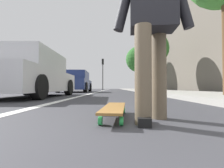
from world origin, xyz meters
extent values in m
plane|color=#38383D|center=(10.00, 0.00, 0.00)|extent=(80.00, 80.00, 0.00)
cube|color=silver|center=(20.00, 1.14, 0.00)|extent=(52.00, 0.16, 0.01)
cube|color=#9E9B93|center=(18.00, -3.33, 0.06)|extent=(52.00, 3.20, 0.12)
cube|color=#60584E|center=(22.00, -6.49, 4.04)|extent=(40.00, 1.20, 8.09)
cylinder|color=green|center=(1.54, -0.02, 0.04)|extent=(0.07, 0.04, 0.07)
cylinder|color=green|center=(1.53, -0.19, 0.04)|extent=(0.07, 0.04, 0.07)
cylinder|color=green|center=(0.94, 0.03, 0.04)|extent=(0.07, 0.04, 0.07)
cylinder|color=green|center=(0.93, -0.13, 0.04)|extent=(0.07, 0.04, 0.07)
cube|color=silver|center=(1.53, -0.10, 0.08)|extent=(0.07, 0.12, 0.02)
cube|color=silver|center=(0.94, -0.05, 0.08)|extent=(0.07, 0.12, 0.02)
cube|color=olive|center=(1.23, -0.08, 0.10)|extent=(0.85, 0.27, 0.02)
cylinder|color=brown|center=(0.97, -0.32, 0.41)|extent=(0.14, 0.14, 0.82)
cylinder|color=brown|center=(1.22, -0.52, 0.41)|extent=(0.14, 0.14, 0.82)
cube|color=black|center=(0.97, -0.32, 0.04)|extent=(0.27, 0.12, 0.07)
cube|color=silver|center=(4.87, 2.67, 0.53)|extent=(4.28, 1.86, 0.70)
cube|color=silver|center=(4.72, 2.67, 1.18)|extent=(2.36, 1.69, 0.60)
cube|color=#4C606B|center=(5.89, 2.68, 1.18)|extent=(0.06, 1.59, 0.51)
cylinder|color=black|center=(6.18, 3.55, 0.32)|extent=(0.65, 0.23, 0.64)
cylinder|color=black|center=(6.20, 1.83, 0.32)|extent=(0.65, 0.23, 0.64)
cylinder|color=black|center=(3.56, 1.79, 0.32)|extent=(0.65, 0.23, 0.64)
cube|color=navy|center=(11.11, 2.75, 0.55)|extent=(4.30, 2.07, 0.70)
cube|color=navy|center=(10.96, 2.74, 1.20)|extent=(2.39, 1.84, 0.60)
cube|color=#4C606B|center=(12.12, 2.79, 1.20)|extent=(0.11, 1.67, 0.51)
cylinder|color=black|center=(12.38, 3.70, 0.34)|extent=(0.68, 0.25, 0.67)
cylinder|color=black|center=(12.45, 1.90, 0.34)|extent=(0.68, 0.25, 0.67)
cylinder|color=black|center=(9.76, 3.60, 0.34)|extent=(0.68, 0.25, 0.67)
cylinder|color=black|center=(9.83, 1.80, 0.34)|extent=(0.68, 0.25, 0.67)
cylinder|color=#2D2D2D|center=(22.01, 1.54, 1.84)|extent=(0.12, 0.12, 3.68)
cube|color=black|center=(22.01, 1.54, 4.08)|extent=(0.24, 0.28, 0.80)
sphere|color=#360606|center=(22.14, 1.54, 4.34)|extent=(0.16, 0.16, 0.16)
sphere|color=#392907|center=(22.14, 1.54, 4.08)|extent=(0.16, 0.16, 0.16)
sphere|color=green|center=(22.14, 1.54, 3.82)|extent=(0.16, 0.16, 0.16)
cylinder|color=brown|center=(11.24, -2.93, 1.19)|extent=(0.24, 0.24, 2.37)
sphere|color=#2D6B28|center=(11.24, -2.93, 3.21)|extent=(2.39, 2.39, 2.39)
cylinder|color=brown|center=(17.62, -2.93, 1.28)|extent=(0.29, 0.29, 2.55)
sphere|color=#2D6B28|center=(17.62, -2.93, 3.60)|extent=(2.98, 2.98, 2.98)
cylinder|color=#384260|center=(14.93, -2.83, 0.37)|extent=(0.13, 0.13, 0.75)
cylinder|color=#384260|center=(14.69, -2.66, 0.37)|extent=(0.13, 0.13, 0.75)
cube|color=black|center=(14.93, -2.83, 0.03)|extent=(0.24, 0.09, 0.06)
cube|color=#33724C|center=(14.82, -2.73, 1.02)|extent=(0.22, 0.36, 0.55)
cylinder|color=#33724C|center=(14.82, -2.95, 1.02)|extent=(0.08, 0.21, 0.55)
cylinder|color=#33724C|center=(14.82, -2.52, 1.02)|extent=(0.08, 0.21, 0.55)
sphere|color=brown|center=(14.82, -2.73, 1.40)|extent=(0.20, 0.20, 0.20)
camera|label=1|loc=(-0.32, -0.08, 0.30)|focal=25.02mm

